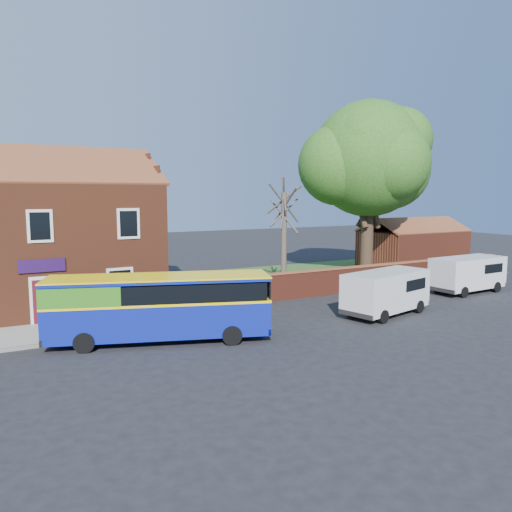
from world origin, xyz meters
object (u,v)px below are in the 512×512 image
bus (152,305)px  van_near (386,291)px  large_tree (368,163)px  van_far (468,273)px

bus → van_near: bus is taller
van_near → large_tree: large_tree is taller
bus → large_tree: size_ratio=0.73×
van_far → van_near: bearing=-169.9°
bus → large_tree: bearing=42.8°
van_far → large_tree: 10.42m
van_near → large_tree: 13.60m
bus → van_far: size_ratio=1.81×
van_far → large_tree: bearing=100.0°
van_far → large_tree: size_ratio=0.40×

